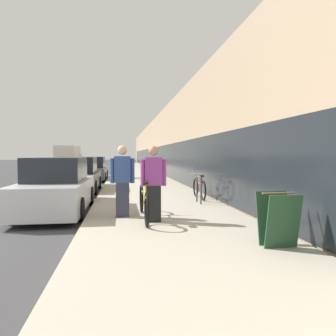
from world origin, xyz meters
TOP-DOWN VIEW (x-y plane):
  - sidewalk_slab at (5.08, 21.00)m, footprint 3.98×70.00m
  - storefront_facade at (12.10, 29.00)m, footprint 10.01×70.00m
  - tandem_bicycle at (4.48, 1.64)m, footprint 0.52×2.51m
  - person_rider at (4.67, 1.33)m, footprint 0.58×0.23m
  - person_bystander at (3.98, 2.02)m, footprint 0.59×0.23m
  - bike_rack_hoop at (6.37, 4.00)m, footprint 0.05×0.60m
  - cruiser_bike_nearest at (6.64, 5.04)m, footprint 0.52×1.74m
  - sandwich_board_sign at (6.50, -0.97)m, footprint 0.56×0.56m
  - parked_sedan_curbside at (2.15, 3.61)m, footprint 1.76×4.61m
  - vintage_roadster_curbside at (2.02, 8.97)m, footprint 1.90×4.49m
  - parked_sedan_far at (2.09, 15.52)m, footprint 1.92×4.77m
  - moving_truck at (-1.83, 31.79)m, footprint 2.21×6.75m

SIDE VIEW (x-z plane):
  - sidewalk_slab at x=5.08m, z-range 0.00..0.13m
  - cruiser_bike_nearest at x=6.64m, z-range 0.07..0.91m
  - tandem_bicycle at x=4.48m, z-range 0.06..0.99m
  - sandwich_board_sign at x=6.50m, z-range 0.13..1.03m
  - bike_rack_hoop at x=6.37m, z-range 0.22..1.07m
  - parked_sedan_far at x=2.09m, z-range -0.08..1.44m
  - vintage_roadster_curbside at x=2.02m, z-range -0.08..1.47m
  - parked_sedan_curbside at x=2.15m, z-range -0.08..1.49m
  - person_rider at x=4.67m, z-range 0.14..1.85m
  - person_bystander at x=3.98m, z-range 0.14..1.88m
  - moving_truck at x=-1.83m, z-range 0.02..2.63m
  - storefront_facade at x=12.10m, z-range -0.01..5.09m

